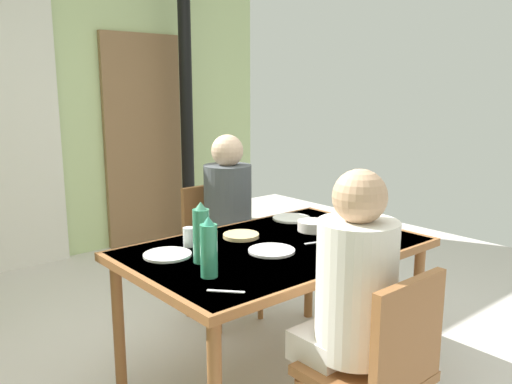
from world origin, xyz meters
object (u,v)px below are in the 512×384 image
at_px(dining_table, 275,258).
at_px(water_bottle_green_near, 201,234).
at_px(chair_near_diner, 380,369).
at_px(water_bottle_green_far, 209,249).
at_px(person_near_diner, 353,285).
at_px(serving_bowl_center, 313,226).
at_px(chair_far_diner, 217,243).
at_px(person_far_diner, 229,204).

height_order(dining_table, water_bottle_green_near, water_bottle_green_near).
relative_size(dining_table, chair_near_diner, 1.71).
bearing_deg(water_bottle_green_far, chair_near_diner, -68.16).
relative_size(chair_near_diner, person_near_diner, 1.13).
bearing_deg(chair_near_diner, serving_bowl_center, 57.00).
bearing_deg(dining_table, water_bottle_green_far, -163.86).
bearing_deg(chair_near_diner, person_near_diner, 90.00).
xyz_separation_m(chair_far_diner, serving_bowl_center, (0.10, -0.76, 0.25)).
height_order(person_near_diner, person_far_diner, same).
bearing_deg(water_bottle_green_near, water_bottle_green_far, -115.04).
bearing_deg(dining_table, person_far_diner, 70.99).
bearing_deg(chair_near_diner, person_far_diner, 72.58).
height_order(dining_table, person_far_diner, person_far_diner).
relative_size(dining_table, person_near_diner, 1.93).
xyz_separation_m(dining_table, person_far_diner, (0.24, 0.69, 0.12)).
bearing_deg(dining_table, serving_bowl_center, 10.86).
relative_size(water_bottle_green_near, water_bottle_green_far, 1.08).
bearing_deg(person_near_diner, serving_bowl_center, 52.53).
distance_m(person_near_diner, water_bottle_green_far, 0.61).
bearing_deg(serving_bowl_center, water_bottle_green_far, -165.95).
height_order(dining_table, chair_near_diner, chair_near_diner).
height_order(person_far_diner, serving_bowl_center, person_far_diner).
bearing_deg(person_near_diner, chair_near_diner, -90.00).
bearing_deg(dining_table, chair_near_diner, -106.06).
height_order(chair_near_diner, chair_far_diner, same).
xyz_separation_m(chair_near_diner, water_bottle_green_far, (-0.27, 0.68, 0.35)).
distance_m(dining_table, person_near_diner, 0.74).
distance_m(chair_far_diner, water_bottle_green_far, 1.28).
xyz_separation_m(chair_near_diner, water_bottle_green_near, (-0.19, 0.85, 0.36)).
bearing_deg(chair_far_diner, person_far_diner, 90.00).
bearing_deg(chair_near_diner, water_bottle_green_far, 111.84).
xyz_separation_m(chair_near_diner, serving_bowl_center, (0.58, 0.89, 0.25)).
distance_m(chair_near_diner, serving_bowl_center, 1.09).
bearing_deg(water_bottle_green_far, dining_table, 16.14).
bearing_deg(water_bottle_green_far, person_far_diner, 48.24).
xyz_separation_m(person_near_diner, water_bottle_green_near, (-0.19, 0.72, 0.08)).
bearing_deg(water_bottle_green_near, person_near_diner, -75.05).
relative_size(chair_far_diner, water_bottle_green_near, 3.10).
xyz_separation_m(dining_table, serving_bowl_center, (0.34, 0.07, 0.09)).
bearing_deg(person_near_diner, water_bottle_green_far, 116.64).
relative_size(water_bottle_green_near, serving_bowl_center, 1.65).
height_order(dining_table, chair_far_diner, chair_far_diner).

